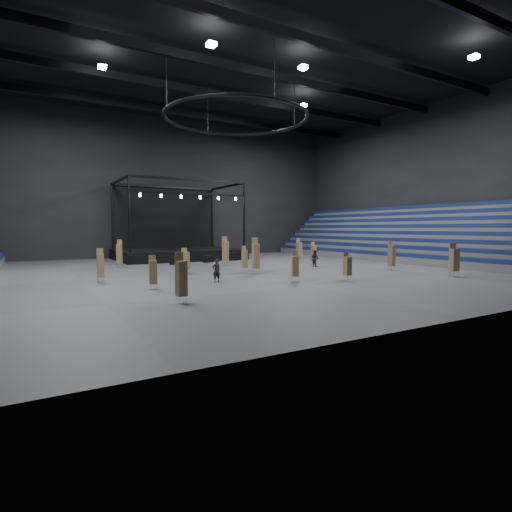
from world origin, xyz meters
TOP-DOWN VIEW (x-y plane):
  - floor at (0.00, 0.00)m, footprint 50.00×50.00m
  - ceiling at (0.00, 0.00)m, footprint 50.00×42.00m
  - wall_back at (0.00, 21.00)m, footprint 50.00×0.20m
  - wall_front at (0.00, -21.00)m, footprint 50.00×0.20m
  - wall_right at (25.00, 0.00)m, footprint 0.20×42.00m
  - bleachers_right at (22.94, 0.00)m, footprint 7.20×40.00m
  - stage at (0.00, 16.24)m, footprint 14.00×10.00m
  - truss_ring at (-0.00, 0.00)m, footprint 12.30×12.30m
  - roof_girders at (0.00, -0.00)m, footprint 49.00×30.35m
  - floodlights at (0.00, -4.00)m, footprint 28.60×16.60m
  - flight_case_left at (-2.70, 8.49)m, footprint 1.18×0.82m
  - flight_case_mid at (1.32, 9.29)m, footprint 1.26×0.95m
  - flight_case_right at (4.63, 10.32)m, footprint 1.39×0.71m
  - chair_stack_0 at (0.30, -0.88)m, footprint 0.46×0.46m
  - chair_stack_1 at (9.80, 4.30)m, footprint 0.50×0.50m
  - chair_stack_2 at (-4.66, 0.00)m, footprint 0.55×0.55m
  - chair_stack_3 at (0.47, -2.48)m, footprint 0.61×0.61m
  - chair_stack_4 at (0.35, -8.17)m, footprint 0.59×0.59m
  - chair_stack_5 at (1.40, 5.17)m, footprint 0.61×0.61m
  - chair_stack_6 at (-11.45, -2.02)m, footprint 0.47×0.47m
  - chair_stack_7 at (-9.19, -6.82)m, footprint 0.45×0.45m
  - chair_stack_8 at (12.07, -6.32)m, footprint 0.54×0.54m
  - chair_stack_9 at (9.51, 1.41)m, footprint 0.47×0.47m
  - chair_stack_10 at (12.46, -11.99)m, footprint 0.68×0.68m
  - chair_stack_11 at (-9.23, -11.99)m, footprint 0.52×0.52m
  - chair_stack_12 at (3.97, -9.46)m, footprint 0.45×0.45m
  - chair_stack_13 at (-8.23, 8.01)m, footprint 0.62×0.62m
  - man_center at (-4.51, -5.72)m, footprint 0.63×0.45m
  - crew_member at (8.29, -0.34)m, footprint 0.62×0.79m

SIDE VIEW (x-z plane):
  - floor at x=0.00m, z-range 0.00..0.00m
  - flight_case_left at x=-2.70m, z-range 0.00..0.72m
  - flight_case_mid at x=1.32m, z-range 0.00..0.75m
  - flight_case_right at x=4.63m, z-range 0.00..0.92m
  - crew_member at x=8.29m, z-range 0.00..1.61m
  - man_center at x=-4.51m, z-range 0.00..1.61m
  - chair_stack_12 at x=3.97m, z-range 0.06..2.06m
  - chair_stack_7 at x=-9.19m, z-range 0.04..2.14m
  - chair_stack_4 at x=0.35m, z-range 0.06..2.18m
  - chair_stack_0 at x=0.30m, z-range 0.03..2.25m
  - chair_stack_2 at x=-4.66m, z-range 0.08..2.21m
  - chair_stack_9 at x=9.51m, z-range 0.04..2.36m
  - chair_stack_6 at x=-11.45m, z-range 0.03..2.38m
  - chair_stack_11 at x=-9.23m, z-range 0.03..2.56m
  - chair_stack_8 at x=12.07m, z-range 0.03..2.66m
  - chair_stack_10 at x=12.46m, z-range 0.06..2.63m
  - chair_stack_13 at x=-8.23m, z-range 0.02..2.67m
  - chair_stack_1 at x=9.80m, z-range 0.03..2.68m
  - stage at x=0.00m, z-range -3.15..6.05m
  - chair_stack_5 at x=1.40m, z-range 0.04..2.95m
  - chair_stack_3 at x=0.47m, z-range 0.02..2.97m
  - bleachers_right at x=22.94m, z-range -1.47..4.93m
  - wall_back at x=0.00m, z-range 0.00..18.00m
  - wall_front at x=0.00m, z-range 0.00..18.00m
  - wall_right at x=25.00m, z-range 0.00..18.00m
  - truss_ring at x=0.00m, z-range 10.43..15.58m
  - floodlights at x=0.00m, z-range 16.48..16.73m
  - roof_girders at x=0.00m, z-range 16.85..17.55m
  - ceiling at x=0.00m, z-range 17.90..18.10m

